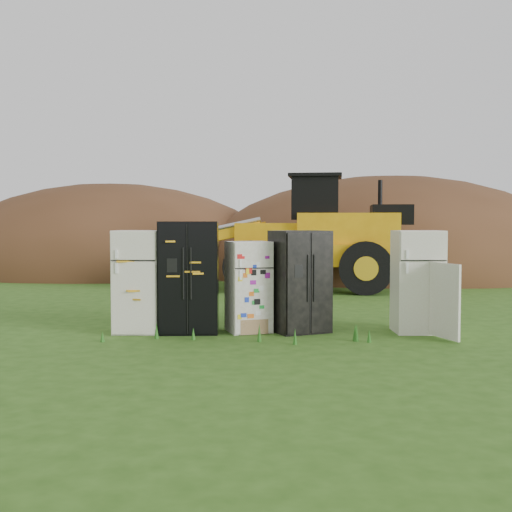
{
  "coord_description": "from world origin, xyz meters",
  "views": [
    {
      "loc": [
        -0.28,
        -11.16,
        1.92
      ],
      "look_at": [
        -0.48,
        2.0,
        1.23
      ],
      "focal_mm": 45.0,
      "sensor_mm": 36.0,
      "label": 1
    }
  ],
  "objects_px": {
    "fridge_dark_mid": "(300,281)",
    "wheel_loader": "(287,232)",
    "fridge_leftmost": "(138,281)",
    "fridge_black_side": "(189,277)",
    "fridge_open_door": "(418,281)",
    "fridge_sticker": "(249,287)"
  },
  "relations": [
    {
      "from": "fridge_sticker",
      "to": "wheel_loader",
      "type": "distance_m",
      "value": 7.25
    },
    {
      "from": "fridge_black_side",
      "to": "fridge_open_door",
      "type": "bearing_deg",
      "value": -1.66
    },
    {
      "from": "fridge_black_side",
      "to": "fridge_dark_mid",
      "type": "distance_m",
      "value": 1.94
    },
    {
      "from": "fridge_dark_mid",
      "to": "wheel_loader",
      "type": "height_order",
      "value": "wheel_loader"
    },
    {
      "from": "fridge_sticker",
      "to": "fridge_black_side",
      "type": "bearing_deg",
      "value": 165.61
    },
    {
      "from": "fridge_leftmost",
      "to": "fridge_sticker",
      "type": "height_order",
      "value": "fridge_leftmost"
    },
    {
      "from": "fridge_dark_mid",
      "to": "wheel_loader",
      "type": "relative_size",
      "value": 0.26
    },
    {
      "from": "fridge_sticker",
      "to": "fridge_dark_mid",
      "type": "bearing_deg",
      "value": -17.86
    },
    {
      "from": "fridge_black_side",
      "to": "wheel_loader",
      "type": "relative_size",
      "value": 0.29
    },
    {
      "from": "wheel_loader",
      "to": "fridge_dark_mid",
      "type": "bearing_deg",
      "value": -83.57
    },
    {
      "from": "fridge_open_door",
      "to": "wheel_loader",
      "type": "xyz_separation_m",
      "value": [
        -2.06,
        7.15,
        0.75
      ]
    },
    {
      "from": "fridge_leftmost",
      "to": "fridge_sticker",
      "type": "xyz_separation_m",
      "value": [
        1.93,
        0.07,
        -0.1
      ]
    },
    {
      "from": "fridge_black_side",
      "to": "fridge_leftmost",
      "type": "bearing_deg",
      "value": 177.33
    },
    {
      "from": "fridge_leftmost",
      "to": "fridge_dark_mid",
      "type": "relative_size",
      "value": 1.0
    },
    {
      "from": "fridge_dark_mid",
      "to": "fridge_open_door",
      "type": "xyz_separation_m",
      "value": [
        2.06,
        -0.0,
        0.0
      ]
    },
    {
      "from": "fridge_dark_mid",
      "to": "fridge_open_door",
      "type": "height_order",
      "value": "fridge_open_door"
    },
    {
      "from": "fridge_leftmost",
      "to": "fridge_open_door",
      "type": "height_order",
      "value": "fridge_leftmost"
    },
    {
      "from": "fridge_sticker",
      "to": "wheel_loader",
      "type": "xyz_separation_m",
      "value": [
        0.9,
        7.15,
        0.84
      ]
    },
    {
      "from": "fridge_black_side",
      "to": "fridge_sticker",
      "type": "height_order",
      "value": "fridge_black_side"
    },
    {
      "from": "fridge_leftmost",
      "to": "fridge_black_side",
      "type": "xyz_separation_m",
      "value": [
        0.89,
        -0.0,
        0.08
      ]
    },
    {
      "from": "fridge_leftmost",
      "to": "fridge_dark_mid",
      "type": "xyz_separation_m",
      "value": [
        2.83,
        0.07,
        -0.0
      ]
    },
    {
      "from": "fridge_leftmost",
      "to": "fridge_open_door",
      "type": "bearing_deg",
      "value": 2.06
    }
  ]
}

